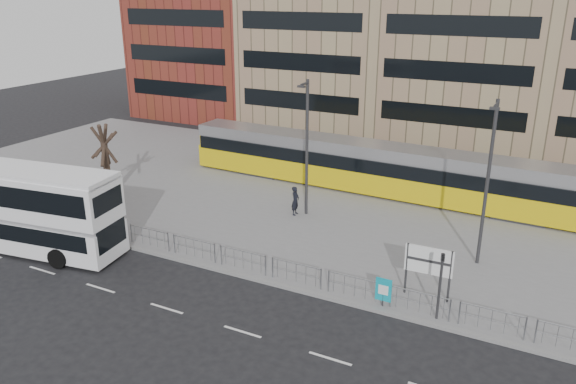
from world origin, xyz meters
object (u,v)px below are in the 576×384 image
at_px(double_decker_bus, 18,205).
at_px(traffic_light_east, 441,278).
at_px(lamp_post_east, 488,178).
at_px(traffic_light_west, 106,197).
at_px(tram, 380,168).
at_px(lamp_post_west, 307,143).
at_px(ad_panel, 383,290).
at_px(station_sign, 429,263).
at_px(pedestrian, 295,201).
at_px(bare_tree, 101,121).

distance_m(double_decker_bus, traffic_light_east, 22.30).
xyz_separation_m(double_decker_bus, lamp_post_east, (22.76, 9.19, 2.27)).
bearing_deg(double_decker_bus, traffic_light_west, 50.56).
distance_m(tram, lamp_post_west, 7.21).
bearing_deg(ad_panel, station_sign, 48.40).
distance_m(ad_panel, traffic_light_east, 2.67).
bearing_deg(traffic_light_west, pedestrian, 56.27).
bearing_deg(double_decker_bus, lamp_post_east, 14.13).
bearing_deg(lamp_post_east, bare_tree, -176.99).
height_order(station_sign, bare_tree, bare_tree).
xyz_separation_m(station_sign, pedestrian, (-9.84, 6.28, -0.82)).
relative_size(pedestrian, traffic_light_west, 0.59).
bearing_deg(double_decker_bus, ad_panel, 0.59).
distance_m(double_decker_bus, tram, 22.70).
distance_m(station_sign, lamp_post_east, 5.65).
relative_size(double_decker_bus, bare_tree, 1.61).
bearing_deg(pedestrian, station_sign, -126.21).
xyz_separation_m(lamp_post_east, bare_tree, (-24.07, -1.27, 0.63)).
xyz_separation_m(ad_panel, pedestrian, (-8.31, 7.95, 0.12)).
height_order(traffic_light_west, bare_tree, bare_tree).
bearing_deg(double_decker_bus, tram, 41.61).
height_order(traffic_light_west, lamp_post_east, lamp_post_east).
height_order(ad_panel, traffic_light_west, traffic_light_west).
xyz_separation_m(station_sign, ad_panel, (-1.53, -1.67, -0.94)).
relative_size(station_sign, traffic_light_west, 0.81).
bearing_deg(traffic_light_east, tram, 98.19).
distance_m(lamp_post_west, lamp_post_east, 11.02).
bearing_deg(lamp_post_east, ad_panel, -116.09).
relative_size(traffic_light_west, lamp_post_west, 0.37).
height_order(traffic_light_west, lamp_post_west, lamp_post_west).
xyz_separation_m(pedestrian, lamp_post_west, (0.55, 0.39, 3.68)).
distance_m(traffic_light_east, lamp_post_east, 6.76).
height_order(traffic_light_east, bare_tree, bare_tree).
bearing_deg(tram, lamp_post_west, -113.41).
bearing_deg(lamp_post_west, tram, 64.84).
bearing_deg(traffic_light_west, traffic_light_east, 15.87).
bearing_deg(traffic_light_west, lamp_post_east, 33.00).
distance_m(tram, pedestrian, 7.25).
xyz_separation_m(ad_panel, traffic_light_west, (-17.27, 1.01, 1.17)).
height_order(tram, traffic_light_east, tram).
xyz_separation_m(traffic_light_east, lamp_post_east, (0.67, 6.16, 2.69)).
distance_m(pedestrian, bare_tree, 13.75).
height_order(station_sign, lamp_post_west, lamp_post_west).
height_order(double_decker_bus, lamp_post_west, lamp_post_west).
bearing_deg(traffic_light_east, lamp_post_east, 64.68).
distance_m(pedestrian, traffic_light_west, 11.38).
xyz_separation_m(double_decker_bus, bare_tree, (-1.31, 7.93, 2.90)).
bearing_deg(traffic_light_west, double_decker_bus, -103.06).
relative_size(lamp_post_west, lamp_post_east, 0.99).
relative_size(double_decker_bus, pedestrian, 6.51).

